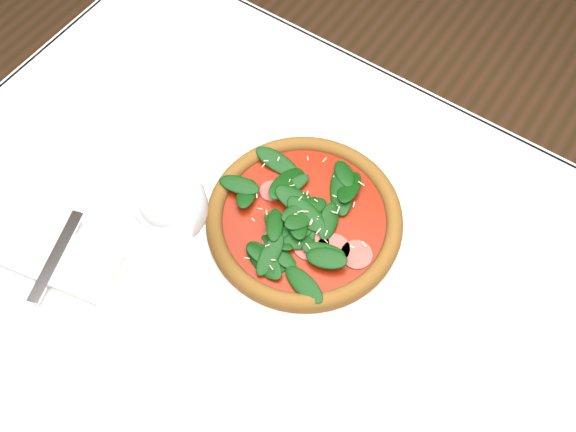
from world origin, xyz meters
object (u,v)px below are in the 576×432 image
Objects in this scene: pizza at (304,217)px; napkin at (58,259)px; plate at (304,223)px; wine_glass at (171,208)px.

pizza reaches higher than napkin.
wine_glass reaches higher than plate.
napkin is at bearing -136.39° from pizza.
plate is at bearing 180.00° from pizza.
napkin is at bearing -136.39° from plate.
napkin is at bearing -146.38° from wine_glass.
pizza is 0.34m from napkin.
plate is 1.48× the size of wine_glass.
plate is 1.90× the size of napkin.
wine_glass is 1.28× the size of napkin.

